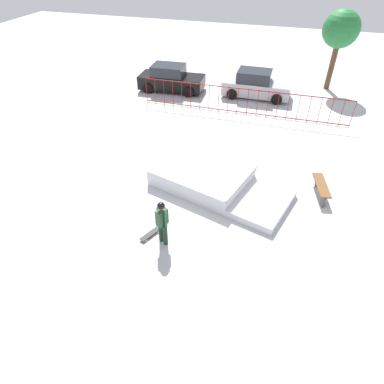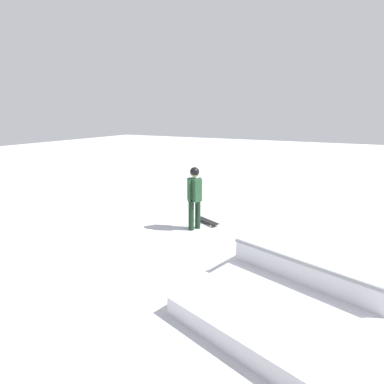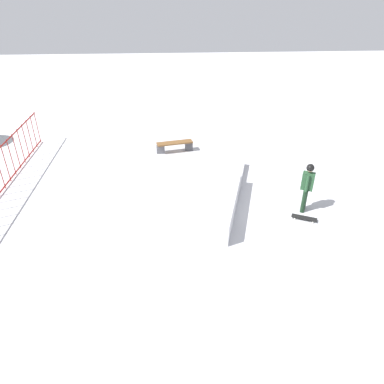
% 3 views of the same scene
% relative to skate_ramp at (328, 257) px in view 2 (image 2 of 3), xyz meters
% --- Properties ---
extents(ground_plane, '(60.00, 60.00, 0.00)m').
position_rel_skate_ramp_xyz_m(ground_plane, '(-0.03, -0.19, -0.32)').
color(ground_plane, silver).
extents(skate_ramp, '(5.91, 4.00, 0.74)m').
position_rel_skate_ramp_xyz_m(skate_ramp, '(0.00, 0.00, 0.00)').
color(skate_ramp, silver).
rests_on(skate_ramp, ground).
extents(skater, '(0.40, 0.44, 1.73)m').
position_rel_skate_ramp_xyz_m(skater, '(-0.79, -3.42, 0.69)').
color(skater, black).
rests_on(skater, ground).
extents(skateboard, '(0.51, 0.81, 0.09)m').
position_rel_skate_ramp_xyz_m(skateboard, '(-1.34, -3.28, -0.24)').
color(skateboard, black).
rests_on(skateboard, ground).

